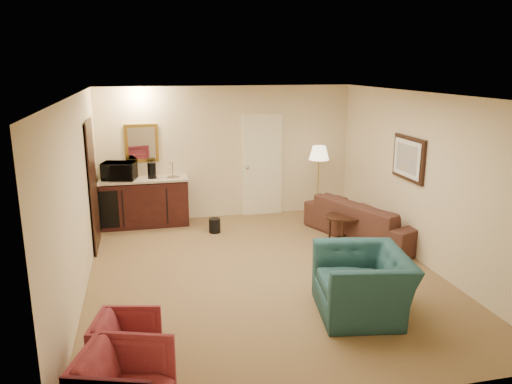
# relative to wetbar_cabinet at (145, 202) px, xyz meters

# --- Properties ---
(ground) EXTENTS (6.00, 6.00, 0.00)m
(ground) POSITION_rel_wetbar_cabinet_xyz_m (1.65, -2.72, -0.46)
(ground) COLOR olive
(ground) RESTS_ON ground
(room_walls) EXTENTS (5.02, 6.01, 2.61)m
(room_walls) POSITION_rel_wetbar_cabinet_xyz_m (1.55, -1.95, 1.26)
(room_walls) COLOR beige
(room_walls) RESTS_ON ground
(wetbar_cabinet) EXTENTS (1.64, 0.58, 0.92)m
(wetbar_cabinet) POSITION_rel_wetbar_cabinet_xyz_m (0.00, 0.00, 0.00)
(wetbar_cabinet) COLOR #361311
(wetbar_cabinet) RESTS_ON ground
(sofa) EXTENTS (1.50, 2.42, 0.91)m
(sofa) POSITION_rel_wetbar_cabinet_xyz_m (3.80, -1.60, -0.00)
(sofa) COLOR black
(sofa) RESTS_ON ground
(teal_armchair) EXTENTS (0.96, 1.31, 1.05)m
(teal_armchair) POSITION_rel_wetbar_cabinet_xyz_m (2.55, -4.15, 0.06)
(teal_armchair) COLOR #1B4245
(teal_armchair) RESTS_ON ground
(rose_chair_near) EXTENTS (0.69, 0.72, 0.63)m
(rose_chair_near) POSITION_rel_wetbar_cabinet_xyz_m (-0.25, -4.72, -0.15)
(rose_chair_near) COLOR #973141
(rose_chair_near) RESTS_ON ground
(rose_chair_far) EXTENTS (0.87, 0.90, 0.75)m
(rose_chair_far) POSITION_rel_wetbar_cabinet_xyz_m (-0.25, -5.52, -0.09)
(rose_chair_far) COLOR #973141
(rose_chair_far) RESTS_ON ground
(coffee_table) EXTENTS (0.96, 0.78, 0.48)m
(coffee_table) POSITION_rel_wetbar_cabinet_xyz_m (3.41, -1.72, -0.22)
(coffee_table) COLOR black
(coffee_table) RESTS_ON ground
(floor_lamp) EXTENTS (0.50, 0.50, 1.47)m
(floor_lamp) POSITION_rel_wetbar_cabinet_xyz_m (3.35, -0.32, 0.28)
(floor_lamp) COLOR gold
(floor_lamp) RESTS_ON ground
(waste_bin) EXTENTS (0.25, 0.25, 0.26)m
(waste_bin) POSITION_rel_wetbar_cabinet_xyz_m (1.22, -0.72, -0.33)
(waste_bin) COLOR black
(waste_bin) RESTS_ON ground
(microwave) EXTENTS (0.66, 0.47, 0.40)m
(microwave) POSITION_rel_wetbar_cabinet_xyz_m (-0.43, -0.00, 0.66)
(microwave) COLOR black
(microwave) RESTS_ON wetbar_cabinet
(coffee_maker) EXTENTS (0.19, 0.19, 0.30)m
(coffee_maker) POSITION_rel_wetbar_cabinet_xyz_m (0.16, -0.01, 0.61)
(coffee_maker) COLOR black
(coffee_maker) RESTS_ON wetbar_cabinet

